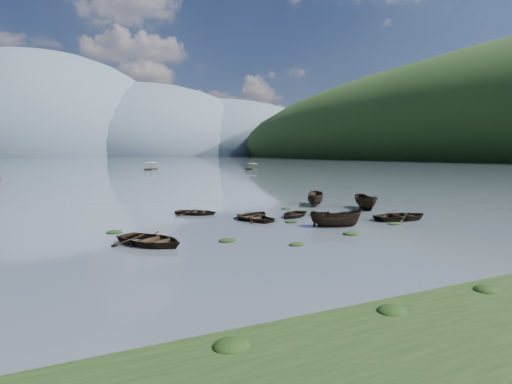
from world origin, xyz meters
name	(u,v)px	position (x,y,z in m)	size (l,w,h in m)	color
ground_plane	(330,236)	(0.00, 0.00, 0.00)	(2400.00, 2400.00, 0.00)	#49515B
haze_mtn_b	(45,156)	(-60.00, 900.00, 0.00)	(520.00, 520.00, 340.00)	#475666
haze_mtn_c	(145,156)	(140.00, 900.00, 0.00)	(520.00, 520.00, 260.00)	#475666
haze_mtn_d	(221,156)	(320.00, 900.00, 0.00)	(520.00, 520.00, 220.00)	#475666
rowboat_0	(151,245)	(-11.59, 2.65, 0.00)	(3.45, 4.83, 1.00)	black
rowboat_1	(254,218)	(-1.39, 9.38, 0.00)	(2.87, 4.02, 0.83)	black
rowboat_2	(336,227)	(2.53, 2.84, 0.00)	(1.51, 4.02, 1.55)	black
rowboat_3	(253,220)	(-2.03, 8.28, 0.00)	(2.93, 4.10, 0.85)	black
rowboat_4	(402,220)	(9.57, 3.07, 0.00)	(3.55, 4.97, 1.03)	black
rowboat_5	(366,209)	(11.27, 9.59, 0.00)	(1.69, 4.50, 1.74)	black
rowboat_6	(196,215)	(-5.50, 13.41, 0.00)	(2.79, 3.91, 0.81)	black
rowboat_7	(294,217)	(2.12, 8.54, 0.00)	(2.76, 3.86, 0.80)	black
rowboat_8	(315,205)	(8.17, 14.28, 0.00)	(1.65, 4.37, 1.69)	black
weed_clump_0	(296,245)	(-3.41, -1.22, 0.00)	(0.98, 0.80, 0.21)	black
weed_clump_1	(228,241)	(-6.90, 1.58, 0.00)	(1.15, 0.92, 0.25)	black
weed_clump_2	(351,234)	(1.74, -0.06, 0.00)	(1.21, 0.97, 0.26)	black
weed_clump_3	(273,221)	(-0.75, 7.05, 0.00)	(0.93, 0.79, 0.21)	black
weed_clump_4	(395,224)	(7.44, 1.70, 0.00)	(1.09, 0.86, 0.22)	black
weed_clump_5	(114,233)	(-13.26, 7.61, 0.00)	(1.14, 0.92, 0.24)	black
weed_clump_6	(291,222)	(0.39, 6.03, 0.00)	(1.01, 0.85, 0.21)	black
weed_clump_7	(286,209)	(3.91, 13.04, 0.00)	(1.10, 0.88, 0.24)	black
pontoon_centre	(151,170)	(9.83, 119.70, 0.00)	(2.63, 6.30, 2.42)	black
pontoon_right	(252,169)	(42.08, 105.71, 0.00)	(2.23, 5.34, 2.05)	black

